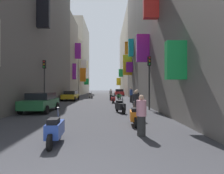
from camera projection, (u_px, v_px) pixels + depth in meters
ground_plane at (101, 98)px, 32.03m from camera, size 140.00×140.00×0.00m
building_left_mid_a at (59, 58)px, 35.29m from camera, size 7.07×8.36×14.55m
building_left_mid_c at (68, 68)px, 43.68m from camera, size 7.30×5.68×12.46m
building_left_far at (76, 59)px, 54.20m from camera, size 7.15×15.36×19.48m
building_right_mid_a at (149, 38)px, 30.83m from camera, size 7.40×10.62×19.69m
building_right_mid_b at (134, 59)px, 49.16m from camera, size 7.23×26.03×18.03m
parked_car_green at (41, 102)px, 14.20m from camera, size 1.96×3.97×1.41m
parked_car_yellow at (71, 95)px, 26.15m from camera, size 1.86×4.41×1.32m
parked_car_red at (119, 92)px, 39.83m from camera, size 1.99×4.28×1.40m
scooter_blue at (55, 129)px, 6.21m from camera, size 0.53×1.96×1.13m
scooter_red at (113, 99)px, 22.06m from camera, size 0.55×1.84×1.13m
scooter_black at (120, 106)px, 13.63m from camera, size 0.74×1.86×1.13m
scooter_orange at (135, 116)px, 9.18m from camera, size 0.52×1.81×1.13m
scooter_white at (91, 95)px, 31.04m from camera, size 0.79×1.81×1.13m
scooter_green at (119, 96)px, 28.72m from camera, size 0.73×1.79×1.13m
pedestrian_crossing at (131, 95)px, 22.73m from camera, size 0.53×0.53×1.78m
pedestrian_near_left at (141, 116)px, 7.19m from camera, size 0.39×0.39×1.55m
pedestrian_near_right at (137, 101)px, 13.37m from camera, size 0.52×0.52×1.67m
pedestrian_mid_street at (111, 95)px, 26.26m from camera, size 0.50×0.50×1.57m
pedestrian_far_away at (136, 105)px, 10.93m from camera, size 0.42×0.42×1.65m
traffic_light_near_corner at (44, 75)px, 17.47m from camera, size 0.26×0.34×4.31m
traffic_light_far_corner at (149, 74)px, 15.28m from camera, size 0.26×0.34×4.31m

